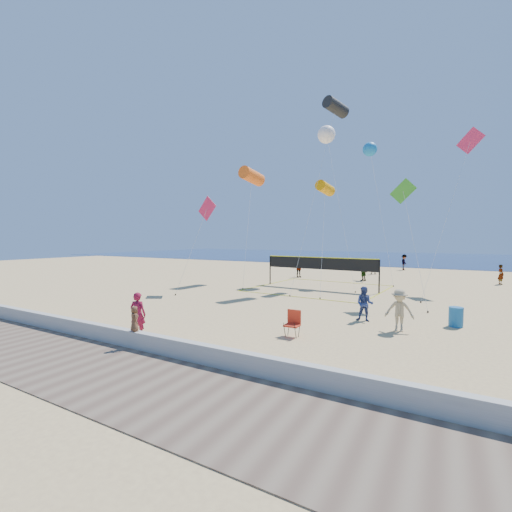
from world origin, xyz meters
The scene contains 24 objects.
ground centered at (0.00, 0.00, 0.00)m, with size 120.00×120.00×0.00m, color #D7B879.
ocean centered at (0.00, 62.00, 0.01)m, with size 140.00×50.00×0.03m, color #111F50.
seawall centered at (0.00, -3.00, 0.30)m, with size 32.00×0.30×0.60m, color #B9B9B4.
boardwalk centered at (0.00, -5.00, 0.01)m, with size 32.00×3.60×0.03m, color brown.
woman centered at (-3.22, -1.99, 0.88)m, with size 0.64×0.42×1.76m, color maroon.
toddler centered at (-2.22, -3.02, 1.04)m, with size 0.43×0.28×0.88m, color brown.
bystander_a centered at (3.98, 4.97, 0.81)m, with size 0.79×0.61×1.62m, color navy.
bystander_b centered at (5.60, 3.91, 0.88)m, with size 1.14×0.65×1.76m, color tan.
far_person_0 centered at (-5.56, 20.08, 0.90)m, with size 1.06×0.44×1.80m, color gray.
far_person_1 centered at (0.61, 20.41, 0.83)m, with size 1.54×0.49×1.66m, color gray.
far_person_2 centered at (11.15, 23.57, 0.83)m, with size 0.61×0.40×1.67m, color gray.
far_person_3 centered at (0.42, 26.67, 0.82)m, with size 0.80×0.62×1.65m, color gray.
far_person_4 centered at (2.64, 33.44, 0.95)m, with size 1.23×0.71×1.90m, color gray.
camp_chair centered at (2.06, 1.05, 0.58)m, with size 0.57×0.70×1.15m.
trash_barrel centered at (7.67, 5.92, 0.43)m, with size 0.57×0.57×0.86m, color #175C99.
volleyball_net centered at (-1.29, 13.93, 1.66)m, with size 9.66×9.52×2.43m.
kite_0 centered at (-8.17, 15.41, 9.39)m, with size 2.69×6.24×10.14m.
kite_1 centered at (-0.56, 15.17, 13.94)m, with size 2.12×6.99×14.58m.
kite_2 centered at (-1.02, 14.26, 7.67)m, with size 1.85×5.82×8.22m.
kite_3 centered at (-7.95, 8.47, 5.77)m, with size 1.80×2.71×6.89m.
kite_4 centered at (5.00, 10.30, 6.23)m, with size 2.33×2.17×7.34m.
kite_5 centered at (8.40, 19.20, 10.69)m, with size 3.56×8.71×12.22m.
kite_6 centered at (-2.51, 18.96, 13.14)m, with size 5.06×6.67×13.93m.
kite_7 centered at (1.15, 19.66, 11.53)m, with size 3.09×2.58×12.14m.
Camera 1 is at (7.34, -11.23, 3.87)m, focal length 24.00 mm.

